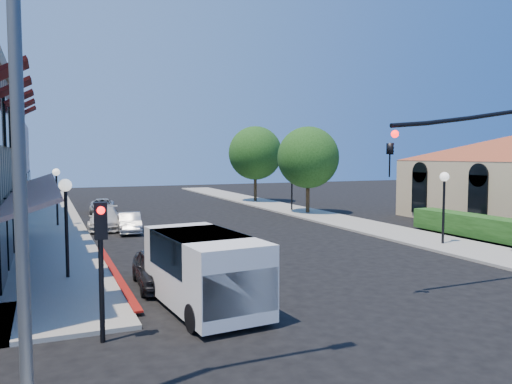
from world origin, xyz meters
name	(u,v)px	position (x,y,z in m)	size (l,w,h in m)	color
ground	(417,318)	(0.00, 0.00, 0.00)	(120.00, 120.00, 0.00)	black
sidewalk_left	(52,217)	(-8.75, 27.00, 0.06)	(3.50, 50.00, 0.12)	gray
sidewalk_right	(278,207)	(8.75, 27.00, 0.06)	(3.50, 50.00, 0.12)	gray
curb_red_strip	(115,276)	(-6.90, 8.00, 0.00)	(0.25, 10.00, 0.06)	maroon
hedge	(476,238)	(11.70, 9.00, 0.00)	(1.40, 8.00, 1.10)	#194012
street_tree_a	(308,157)	(8.80, 22.00, 4.19)	(4.56, 4.56, 6.48)	#362615
street_tree_b	(255,153)	(8.80, 32.00, 4.54)	(4.94, 4.94, 7.02)	#362615
secondary_signal	(101,246)	(-8.00, 1.41, 2.32)	(0.28, 0.42, 3.32)	black
cobra_streetlight	(42,98)	(-9.15, -2.00, 5.27)	(3.60, 0.25, 9.31)	#595B5E
lamppost_left_near	(66,203)	(-8.50, 8.00, 2.74)	(0.44, 0.44, 3.57)	black
lamppost_left_far	(56,182)	(-8.50, 22.00, 2.74)	(0.44, 0.44, 3.57)	black
lamppost_right_near	(444,189)	(8.50, 8.00, 2.74)	(0.44, 0.44, 3.57)	black
lamppost_right_far	(292,176)	(8.50, 24.00, 2.74)	(0.44, 0.44, 3.57)	black
white_van	(205,266)	(-5.04, 2.97, 1.24)	(2.51, 5.02, 2.15)	white
parked_car_a	(158,268)	(-5.75, 6.00, 0.62)	(1.45, 3.62, 1.23)	black
parked_car_b	(130,223)	(-4.80, 18.08, 0.56)	(1.19, 3.41, 1.12)	#BABDBF
parked_car_c	(105,219)	(-5.96, 20.00, 0.63)	(1.75, 4.31, 1.25)	silver
parked_car_d	(102,206)	(-5.20, 28.68, 0.53)	(1.76, 3.82, 1.06)	#AEB1B3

